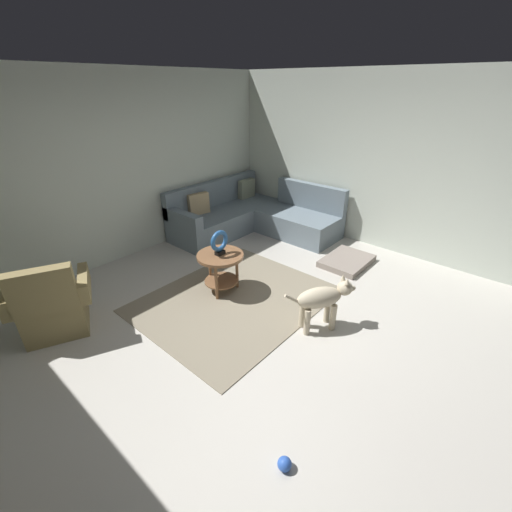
% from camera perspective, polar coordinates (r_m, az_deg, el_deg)
% --- Properties ---
extents(ground_plane, '(6.00, 6.00, 0.10)m').
position_cam_1_polar(ground_plane, '(3.95, 2.35, -12.69)').
color(ground_plane, beige).
extents(wall_back, '(6.00, 0.12, 2.70)m').
position_cam_1_polar(wall_back, '(5.49, -22.71, 13.24)').
color(wall_back, silver).
rests_on(wall_back, ground_plane).
extents(wall_right, '(0.12, 6.00, 2.70)m').
position_cam_1_polar(wall_right, '(5.76, 21.88, 13.97)').
color(wall_right, silver).
rests_on(wall_right, ground_plane).
extents(area_rug, '(2.30, 1.90, 0.01)m').
position_cam_1_polar(area_rug, '(4.38, -3.59, -7.32)').
color(area_rug, gray).
rests_on(area_rug, ground_plane).
extents(sectional_couch, '(2.20, 2.25, 0.88)m').
position_cam_1_polar(sectional_couch, '(6.25, -0.63, 6.64)').
color(sectional_couch, slate).
rests_on(sectional_couch, ground_plane).
extents(armchair, '(0.98, 0.88, 0.88)m').
position_cam_1_polar(armchair, '(4.31, -31.05, -7.33)').
color(armchair, olive).
rests_on(armchair, ground_plane).
extents(side_table, '(0.60, 0.60, 0.54)m').
position_cam_1_polar(side_table, '(4.38, -6.00, -1.16)').
color(side_table, brown).
rests_on(side_table, ground_plane).
extents(torus_sculpture, '(0.28, 0.08, 0.33)m').
position_cam_1_polar(torus_sculpture, '(4.24, -6.19, 2.34)').
color(torus_sculpture, black).
rests_on(torus_sculpture, side_table).
extents(dog_bed_mat, '(0.80, 0.60, 0.09)m').
position_cam_1_polar(dog_bed_mat, '(5.37, 15.05, -0.82)').
color(dog_bed_mat, gray).
rests_on(dog_bed_mat, ground_plane).
extents(dog, '(0.74, 0.51, 0.63)m').
position_cam_1_polar(dog, '(3.79, 11.18, -7.14)').
color(dog, beige).
rests_on(dog, ground_plane).
extents(dog_toy_ball, '(0.10, 0.10, 0.10)m').
position_cam_1_polar(dog_toy_ball, '(2.85, 4.83, -31.56)').
color(dog_toy_ball, blue).
rests_on(dog_toy_ball, ground_plane).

